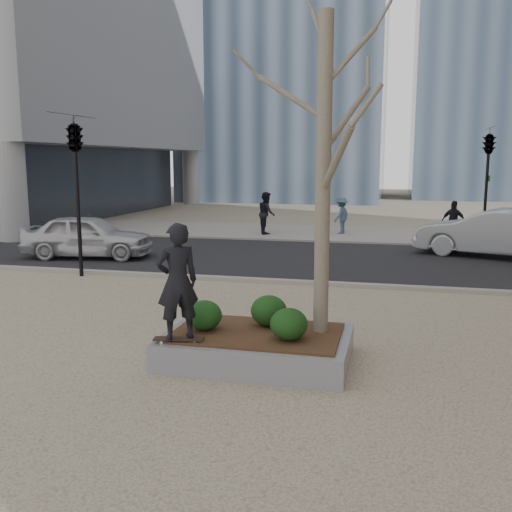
% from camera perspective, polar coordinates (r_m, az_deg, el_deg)
% --- Properties ---
extents(ground, '(120.00, 120.00, 0.00)m').
position_cam_1_polar(ground, '(9.81, -5.68, -9.87)').
color(ground, tan).
rests_on(ground, ground).
extents(street, '(60.00, 8.00, 0.02)m').
position_cam_1_polar(street, '(19.25, 4.16, -0.21)').
color(street, black).
rests_on(street, ground).
extents(far_sidewalk, '(60.00, 6.00, 0.02)m').
position_cam_1_polar(far_sidewalk, '(26.11, 6.70, 2.31)').
color(far_sidewalk, gray).
rests_on(far_sidewalk, ground).
extents(planter, '(3.00, 2.00, 0.45)m').
position_cam_1_polar(planter, '(9.47, 0.09, -9.11)').
color(planter, gray).
rests_on(planter, ground).
extents(planter_mulch, '(2.70, 1.70, 0.04)m').
position_cam_1_polar(planter_mulch, '(9.39, 0.09, -7.69)').
color(planter_mulch, '#382314').
rests_on(planter_mulch, planter).
extents(sycamore_tree, '(2.80, 2.80, 6.60)m').
position_cam_1_polar(sycamore_tree, '(9.11, 6.84, 12.86)').
color(sycamore_tree, gray).
rests_on(sycamore_tree, planter_mulch).
extents(shrub_left, '(0.58, 0.58, 0.49)m').
position_cam_1_polar(shrub_left, '(9.46, -5.19, -5.92)').
color(shrub_left, '#123410').
rests_on(shrub_left, planter_mulch).
extents(shrub_middle, '(0.61, 0.61, 0.52)m').
position_cam_1_polar(shrub_middle, '(9.65, 1.29, -5.49)').
color(shrub_middle, '#133711').
rests_on(shrub_middle, planter_mulch).
extents(shrub_right, '(0.59, 0.59, 0.50)m').
position_cam_1_polar(shrub_right, '(8.92, 3.29, -6.81)').
color(shrub_right, '#153310').
rests_on(shrub_right, planter_mulch).
extents(skateboard, '(0.80, 0.35, 0.08)m').
position_cam_1_polar(skateboard, '(9.03, -7.73, -8.37)').
color(skateboard, black).
rests_on(skateboard, planter).
extents(skateboarder, '(0.78, 0.74, 1.80)m').
position_cam_1_polar(skateboarder, '(8.79, -7.87, -2.54)').
color(skateboarder, black).
rests_on(skateboarder, skateboard).
extents(police_car, '(4.51, 2.38, 1.46)m').
position_cam_1_polar(police_car, '(20.01, -16.47, 1.94)').
color(police_car, silver).
rests_on(police_car, street).
extents(car_silver, '(5.27, 3.29, 1.64)m').
position_cam_1_polar(car_silver, '(20.90, 22.57, 2.15)').
color(car_silver, '#94979B').
rests_on(car_silver, street).
extents(pedestrian_a, '(0.98, 1.10, 1.87)m').
position_cam_1_polar(pedestrian_a, '(25.43, 1.05, 4.32)').
color(pedestrian_a, black).
rests_on(pedestrian_a, far_sidewalk).
extents(pedestrian_b, '(0.97, 1.21, 1.63)m').
position_cam_1_polar(pedestrian_b, '(25.88, 8.53, 4.05)').
color(pedestrian_b, '#3D586F').
rests_on(pedestrian_b, far_sidewalk).
extents(pedestrian_c, '(1.06, 0.76, 1.67)m').
position_cam_1_polar(pedestrian_c, '(24.05, 19.16, 3.26)').
color(pedestrian_c, black).
rests_on(pedestrian_c, far_sidewalk).
extents(traffic_light_near, '(0.60, 2.48, 4.50)m').
position_cam_1_polar(traffic_light_near, '(16.74, -17.41, 5.65)').
color(traffic_light_near, black).
rests_on(traffic_light_near, ground).
extents(traffic_light_far, '(0.60, 2.48, 4.50)m').
position_cam_1_polar(traffic_light_far, '(23.59, 22.04, 6.38)').
color(traffic_light_far, black).
rests_on(traffic_light_far, ground).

